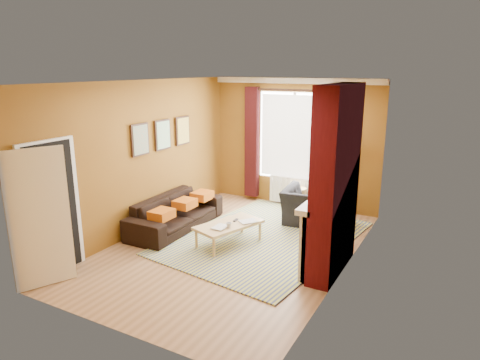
{
  "coord_description": "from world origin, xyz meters",
  "views": [
    {
      "loc": [
        3.37,
        -5.95,
        3.02
      ],
      "look_at": [
        0.0,
        0.25,
        1.15
      ],
      "focal_mm": 32.0,
      "sensor_mm": 36.0,
      "label": 1
    }
  ],
  "objects_px": {
    "sofa": "(176,213)",
    "floor_lamp": "(353,158)",
    "armchair": "(313,207)",
    "wicker_stool": "(297,199)",
    "coffee_table": "(229,226)"
  },
  "relations": [
    {
      "from": "coffee_table",
      "to": "wicker_stool",
      "type": "distance_m",
      "value": 2.35
    },
    {
      "from": "coffee_table",
      "to": "wicker_stool",
      "type": "xyz_separation_m",
      "value": [
        0.36,
        2.32,
        -0.1
      ]
    },
    {
      "from": "armchair",
      "to": "floor_lamp",
      "type": "bearing_deg",
      "value": -135.89
    },
    {
      "from": "coffee_table",
      "to": "floor_lamp",
      "type": "distance_m",
      "value": 2.92
    },
    {
      "from": "armchair",
      "to": "wicker_stool",
      "type": "distance_m",
      "value": 0.9
    },
    {
      "from": "coffee_table",
      "to": "wicker_stool",
      "type": "bearing_deg",
      "value": 100.01
    },
    {
      "from": "sofa",
      "to": "floor_lamp",
      "type": "xyz_separation_m",
      "value": [
        2.81,
        2.12,
        0.95
      ]
    },
    {
      "from": "sofa",
      "to": "armchair",
      "type": "bearing_deg",
      "value": -57.87
    },
    {
      "from": "armchair",
      "to": "coffee_table",
      "type": "bearing_deg",
      "value": 54.58
    },
    {
      "from": "sofa",
      "to": "wicker_stool",
      "type": "relative_size",
      "value": 4.29
    },
    {
      "from": "sofa",
      "to": "armchair",
      "type": "height_order",
      "value": "armchair"
    },
    {
      "from": "sofa",
      "to": "wicker_stool",
      "type": "distance_m",
      "value": 2.69
    },
    {
      "from": "sofa",
      "to": "floor_lamp",
      "type": "height_order",
      "value": "floor_lamp"
    },
    {
      "from": "armchair",
      "to": "floor_lamp",
      "type": "distance_m",
      "value": 1.25
    },
    {
      "from": "sofa",
      "to": "coffee_table",
      "type": "distance_m",
      "value": 1.31
    }
  ]
}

